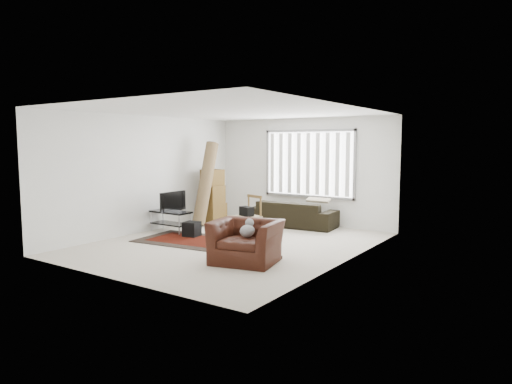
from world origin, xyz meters
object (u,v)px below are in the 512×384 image
(tv_stand, at_px, (171,217))
(sofa, at_px, (293,210))
(moving_boxes, at_px, (213,198))
(side_chair, at_px, (247,215))
(armchair, at_px, (246,238))

(tv_stand, xyz_separation_m, sofa, (1.99, 2.24, 0.06))
(moving_boxes, height_order, sofa, moving_boxes)
(moving_boxes, bearing_deg, side_chair, -31.23)
(tv_stand, distance_m, side_chair, 1.94)
(tv_stand, distance_m, moving_boxes, 1.63)
(sofa, bearing_deg, moving_boxes, 12.10)
(side_chair, bearing_deg, tv_stand, -149.87)
(tv_stand, relative_size, armchair, 0.75)
(moving_boxes, xyz_separation_m, side_chair, (1.94, -1.18, -0.13))
(tv_stand, height_order, armchair, armchair)
(sofa, distance_m, side_chair, 1.83)
(sofa, relative_size, armchair, 1.64)
(tv_stand, height_order, side_chair, side_chair)
(tv_stand, bearing_deg, sofa, 48.49)
(side_chair, height_order, armchair, side_chair)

